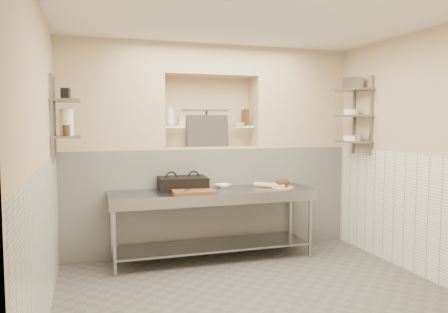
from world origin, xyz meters
name	(u,v)px	position (x,y,z in m)	size (l,w,h in m)	color
floor	(255,297)	(0.00, 0.00, -0.05)	(4.00, 3.90, 0.10)	#5B5651
ceiling	(257,11)	(0.00, 0.00, 2.85)	(4.00, 3.90, 0.10)	silver
wall_left	(37,164)	(-2.05, 0.00, 1.40)	(0.10, 3.90, 2.80)	tan
wall_right	(422,154)	(2.05, 0.00, 1.40)	(0.10, 3.90, 2.80)	tan
wall_back	(205,147)	(0.00, 2.00, 1.40)	(4.00, 0.10, 2.80)	tan
wall_front	(385,185)	(0.00, -2.00, 1.40)	(4.00, 0.10, 2.80)	tan
backwall_lower	(210,198)	(0.00, 1.75, 0.70)	(4.00, 0.40, 1.40)	white
alcove_sill	(210,148)	(0.00, 1.75, 1.41)	(1.30, 0.40, 0.02)	tan
backwall_pillar_left	(110,96)	(-1.33, 1.75, 2.10)	(1.35, 0.40, 1.40)	tan
backwall_pillar_right	(296,99)	(1.33, 1.75, 2.10)	(1.35, 0.40, 1.40)	tan
backwall_header	(209,61)	(0.00, 1.75, 2.60)	(1.30, 0.40, 0.40)	tan
wainscot_left	(47,242)	(-1.99, 0.00, 0.70)	(0.02, 3.90, 1.40)	white
wainscot_right	(415,214)	(1.99, 0.00, 0.70)	(0.02, 3.90, 1.40)	white
alcove_shelf_left	(174,127)	(-0.50, 1.75, 1.70)	(0.28, 0.16, 0.03)	white
alcove_shelf_right	(243,127)	(0.50, 1.75, 1.70)	(0.28, 0.16, 0.03)	white
utensil_rail	(206,109)	(0.00, 1.92, 1.95)	(0.02, 0.02, 0.70)	gray
hanging_steel	(207,121)	(0.00, 1.90, 1.78)	(0.02, 0.02, 0.30)	black
splash_panel	(208,131)	(0.00, 1.85, 1.64)	(0.60, 0.02, 0.45)	#383330
shelf_rail_left_a	(54,119)	(-1.98, 1.25, 1.80)	(0.03, 0.03, 0.95)	slate
shelf_rail_left_b	(52,118)	(-1.98, 0.85, 1.80)	(0.03, 0.03, 0.95)	slate
wall_shelf_left_lower	(67,137)	(-1.84, 1.05, 1.60)	(0.30, 0.50, 0.03)	slate
wall_shelf_left_upper	(66,101)	(-1.84, 1.05, 2.00)	(0.30, 0.50, 0.03)	slate
shelf_rail_right_a	(354,116)	(1.98, 1.25, 1.85)	(0.03, 0.03, 1.05)	slate
shelf_rail_right_b	(371,116)	(1.98, 0.85, 1.85)	(0.03, 0.03, 1.05)	slate
wall_shelf_right_lower	(353,142)	(1.84, 1.05, 1.50)	(0.30, 0.50, 0.03)	slate
wall_shelf_right_mid	(354,116)	(1.84, 1.05, 1.85)	(0.30, 0.50, 0.03)	slate
wall_shelf_right_upper	(354,90)	(1.84, 1.05, 2.20)	(0.30, 0.50, 0.03)	slate
prep_table	(213,210)	(-0.11, 1.18, 0.64)	(2.60, 0.70, 0.90)	gray
panini_press	(183,183)	(-0.47, 1.33, 0.98)	(0.63, 0.47, 0.17)	black
cutting_board	(193,192)	(-0.41, 0.99, 0.92)	(0.51, 0.36, 0.05)	brown
knife_blade	(201,189)	(-0.31, 1.04, 0.95)	(0.23, 0.03, 0.01)	gray
tongs	(187,190)	(-0.50, 0.97, 0.96)	(0.02, 0.02, 0.26)	gray
mixing_bowl	(223,186)	(0.07, 1.37, 0.92)	(0.19, 0.19, 0.05)	white
rolling_pin	(270,185)	(0.66, 1.18, 0.93)	(0.07, 0.07, 0.43)	tan
bread_board	(282,187)	(0.81, 1.10, 0.91)	(0.29, 0.29, 0.02)	tan
bread_loaf	(282,183)	(0.81, 1.10, 0.97)	(0.18, 0.18, 0.11)	#4C2D19
bottle_soap	(170,115)	(-0.55, 1.71, 1.86)	(0.11, 0.11, 0.29)	white
jar_alcove	(182,121)	(-0.39, 1.76, 1.78)	(0.08, 0.08, 0.13)	tan
bowl_alcove	(240,124)	(0.43, 1.70, 1.73)	(0.14, 0.14, 0.04)	white
condiment_a	(247,117)	(0.54, 1.73, 1.83)	(0.07, 0.07, 0.24)	#452510
condiment_b	(243,118)	(0.49, 1.74, 1.83)	(0.06, 0.06, 0.23)	#452510
condiment_c	(246,122)	(0.56, 1.79, 1.77)	(0.07, 0.07, 0.12)	white
jug_left	(67,122)	(-1.84, 1.12, 1.76)	(0.15, 0.15, 0.29)	white
jar_left	(66,130)	(-1.84, 0.98, 1.67)	(0.08, 0.08, 0.12)	#452510
box_left_upper	(66,94)	(-1.84, 1.05, 2.07)	(0.09, 0.09, 0.12)	black
bowl_right	(352,138)	(1.84, 1.08, 1.55)	(0.22, 0.22, 0.07)	white
canister_right	(358,137)	(1.84, 0.93, 1.56)	(0.10, 0.10, 0.10)	gray
bowl_right_mid	(351,112)	(1.84, 1.11, 1.90)	(0.20, 0.20, 0.07)	white
basket_right	(353,83)	(1.84, 1.09, 2.29)	(0.20, 0.24, 0.15)	gray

